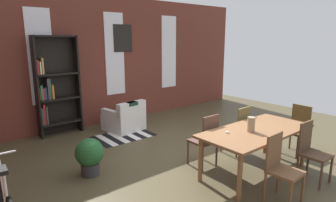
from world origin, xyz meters
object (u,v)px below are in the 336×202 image
Objects in this scene: vase_on_table at (251,124)px; dining_chair_head_right at (297,128)px; dining_chair_near_left at (280,166)px; bookshelf_tall at (55,87)px; dining_chair_far_right at (238,128)px; armchair_white at (125,119)px; potted_plant_by_shelf at (90,155)px; dining_chair_near_right at (311,150)px; dining_chair_far_left at (206,139)px; dining_table at (256,134)px.

vase_on_table is 1.60m from dining_chair_head_right.
dining_chair_near_left is 5.06m from bookshelf_tall.
dining_chair_far_right reaches higher than armchair_white.
vase_on_table is 3.46m from armchair_white.
armchair_white reaches higher than potted_plant_by_shelf.
dining_chair_near_left is (-0.92, -0.00, 0.00)m from dining_chair_near_right.
dining_chair_far_left is 0.41× the size of bookshelf_tall.
dining_chair_far_right reaches higher than dining_table.
dining_chair_far_left is at bearing -179.99° from dining_chair_far_right.
vase_on_table is at bearing -131.92° from dining_chair_far_right.
dining_chair_near_right and dining_chair_far_right have the same top height.
dining_chair_near_left is 1.00× the size of dining_chair_head_right.
dining_table is at bearing 123.15° from dining_chair_near_right.
dining_chair_far_right is 0.41× the size of bookshelf_tall.
dining_chair_far_left is 1.98m from potted_plant_by_shelf.
dining_chair_near_right and dining_chair_head_right have the same top height.
vase_on_table is 1.01m from dining_chair_near_right.
dining_chair_far_right is at bearing 0.01° from dining_chair_far_left.
bookshelf_tall reaches higher than armchair_white.
bookshelf_tall is at bearing 128.61° from dining_chair_head_right.
dining_chair_near_left is 1.00× the size of dining_chair_far_right.
dining_chair_near_left is at bearing -112.67° from vase_on_table.
dining_table is 2.14× the size of dining_chair_near_right.
dining_chair_near_left reaches higher than armchair_white.
armchair_white is at bearing 109.69° from dining_chair_far_right.
armchair_white is (-0.04, 4.09, -0.23)m from dining_chair_near_left.
dining_table is 8.46× the size of vase_on_table.
dining_table is at bearing -65.26° from bookshelf_tall.
dining_chair_head_right is at bearing -37.15° from dining_chair_far_right.
vase_on_table is at bearing 179.86° from dining_chair_head_right.
dining_chair_far_right is 1.04× the size of armchair_white.
dining_chair_near_right is at bearing -143.26° from dining_chair_head_right.
vase_on_table is at bearing -67.49° from dining_chair_far_left.
potted_plant_by_shelf is at bearing 154.64° from dining_chair_head_right.
dining_chair_near_right is 1.00× the size of dining_chair_far_left.
dining_chair_head_right is at bearing -25.36° from potted_plant_by_shelf.
bookshelf_tall is at bearing 124.64° from dining_chair_far_right.
dining_chair_near_right is 4.20m from armchair_white.
vase_on_table reaches higher than dining_chair_near_right.
bookshelf_tall is (-1.73, 4.11, 0.26)m from vase_on_table.
bookshelf_tall is (-1.89, 4.11, 0.46)m from dining_table.
dining_chair_far_right is (0.92, 0.00, 0.00)m from dining_chair_far_left.
potted_plant_by_shelf is (-1.71, 0.98, -0.16)m from dining_chair_far_left.
dining_chair_far_left is (-1.85, 0.70, 0.00)m from dining_chair_head_right.
vase_on_table reaches higher than dining_chair_far_left.
dining_chair_far_left reaches higher than dining_table.
dining_chair_near_left is at bearing -54.32° from potted_plant_by_shelf.
vase_on_table reaches higher than potted_plant_by_shelf.
armchair_white is at bearing 45.49° from potted_plant_by_shelf.
dining_chair_far_left is at bearing 89.90° from dining_chair_near_left.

